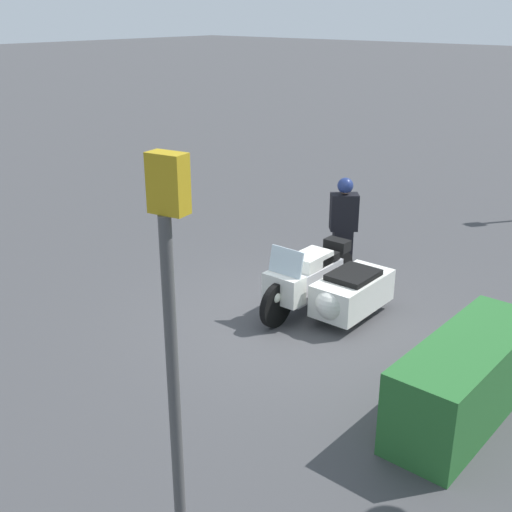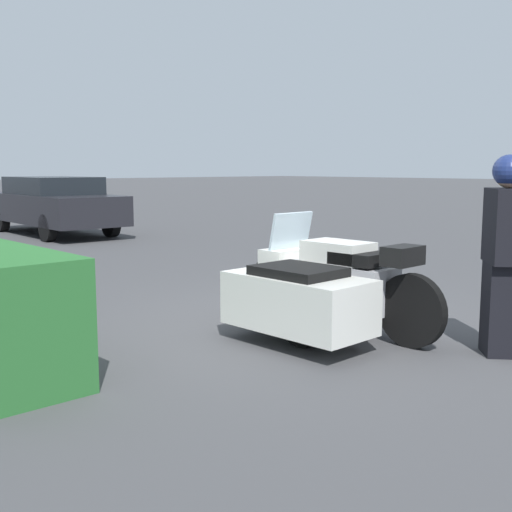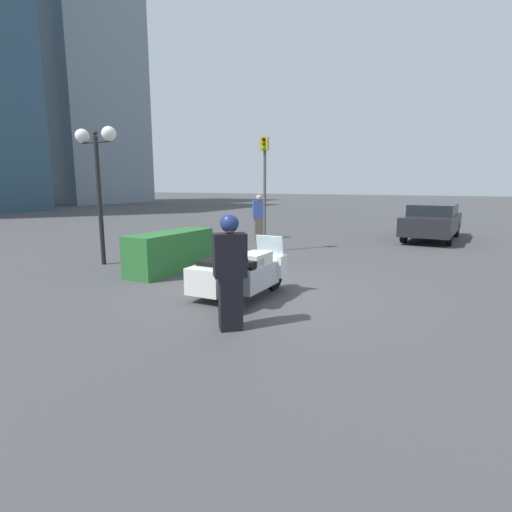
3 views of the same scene
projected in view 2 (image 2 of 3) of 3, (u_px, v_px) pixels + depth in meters
ground_plane at (283, 324)px, 6.80m from camera, size 160.00×160.00×0.00m
police_motorcycle at (310, 289)px, 6.22m from camera, size 2.42×1.36×1.17m
officer_rider at (505, 251)px, 5.56m from camera, size 0.53×0.55×1.75m
parked_car_background at (53, 204)px, 15.75m from camera, size 4.80×1.94×1.41m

